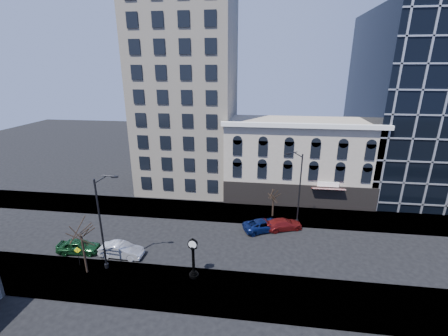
# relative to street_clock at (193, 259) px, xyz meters

# --- Properties ---
(ground) EXTENTS (160.00, 160.00, 0.00)m
(ground) POSITION_rel_street_clock_xyz_m (-0.38, 6.31, -2.06)
(ground) COLOR black
(ground) RESTS_ON ground
(sidewalk_far) EXTENTS (160.00, 6.00, 0.12)m
(sidewalk_far) POSITION_rel_street_clock_xyz_m (-0.38, 14.31, -2.00)
(sidewalk_far) COLOR #9C9A8E
(sidewalk_far) RESTS_ON ground
(sidewalk_near) EXTENTS (160.00, 6.00, 0.12)m
(sidewalk_near) POSITION_rel_street_clock_xyz_m (-0.38, -1.69, -2.00)
(sidewalk_near) COLOR #9C9A8E
(sidewalk_near) RESTS_ON ground
(cream_tower) EXTENTS (15.90, 15.40, 42.50)m
(cream_tower) POSITION_rel_street_clock_xyz_m (-6.49, 25.20, 17.26)
(cream_tower) COLOR beige
(cream_tower) RESTS_ON ground
(victorian_row) EXTENTS (22.60, 11.19, 12.50)m
(victorian_row) POSITION_rel_street_clock_xyz_m (11.62, 22.20, 3.94)
(victorian_row) COLOR #ACA08E
(victorian_row) RESTS_ON ground
(glass_office) EXTENTS (20.00, 20.15, 28.00)m
(glass_office) POSITION_rel_street_clock_xyz_m (31.62, 27.22, 11.94)
(glass_office) COLOR black
(glass_office) RESTS_ON ground
(street_clock) EXTENTS (0.97, 0.97, 4.28)m
(street_clock) POSITION_rel_street_clock_xyz_m (0.00, 0.00, 0.00)
(street_clock) COLOR black
(street_clock) RESTS_ON sidewalk_near
(street_lamp_near) EXTENTS (2.63, 0.81, 10.26)m
(street_lamp_near) POSITION_rel_street_clock_xyz_m (-8.43, 0.29, 5.81)
(street_lamp_near) COLOR black
(street_lamp_near) RESTS_ON sidewalk_near
(street_lamp_far) EXTENTS (2.47, 1.16, 9.98)m
(street_lamp_far) POSITION_rel_street_clock_xyz_m (10.41, 12.05, 5.60)
(street_lamp_far) COLOR black
(street_lamp_far) RESTS_ON sidewalk_far
(bare_tree_near) EXTENTS (3.87, 3.87, 6.65)m
(bare_tree_near) POSITION_rel_street_clock_xyz_m (-10.76, -0.77, 3.09)
(bare_tree_near) COLOR black
(bare_tree_near) RESTS_ON sidewalk_near
(bare_tree_far) EXTENTS (2.68, 2.68, 4.59)m
(bare_tree_far) POSITION_rel_street_clock_xyz_m (7.94, 13.88, 1.52)
(bare_tree_far) COLOR black
(bare_tree_far) RESTS_ON sidewalk_far
(warning_sign) EXTENTS (0.69, 0.17, 2.15)m
(warning_sign) POSITION_rel_street_clock_xyz_m (-12.12, 0.13, -0.45)
(warning_sign) COLOR black
(warning_sign) RESTS_ON sidewalk_near
(car_near_a) EXTENTS (4.75, 2.25, 1.57)m
(car_near_a) POSITION_rel_street_clock_xyz_m (-13.62, 2.42, -1.27)
(car_near_a) COLOR #143F1E
(car_near_a) RESTS_ON ground
(car_near_b) EXTENTS (4.78, 1.78, 1.56)m
(car_near_b) POSITION_rel_street_clock_xyz_m (-8.57, 2.34, -1.28)
(car_near_b) COLOR silver
(car_near_b) RESTS_ON ground
(car_far_a) EXTENTS (5.76, 4.39, 1.45)m
(car_far_a) POSITION_rel_street_clock_xyz_m (6.70, 9.98, -1.33)
(car_far_a) COLOR #0C194C
(car_far_a) RESTS_ON ground
(car_far_b) EXTENTS (5.25, 3.53, 1.41)m
(car_far_b) POSITION_rel_street_clock_xyz_m (9.21, 10.58, -1.35)
(car_far_b) COLOR maroon
(car_far_b) RESTS_ON ground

